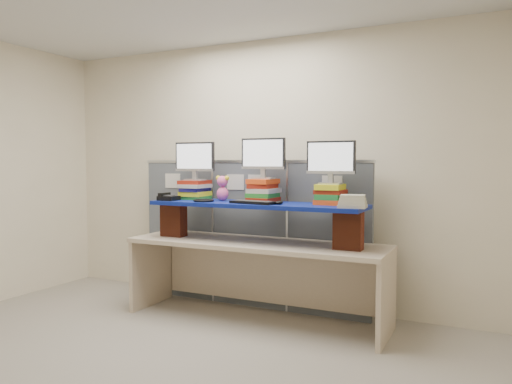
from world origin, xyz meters
The scene contains 18 objects.
room centered at (0.00, 0.00, 1.40)m, with size 5.00×4.00×2.80m.
cubicle_partition centered at (0.00, 1.78, 0.77)m, with size 2.60×0.06×1.53m.
desk centered at (0.28, 1.37, 0.60)m, with size 2.50×0.76×0.76m.
brick_pier_left centered at (-0.62, 1.31, 0.92)m, with size 0.24×0.13×0.33m, color maroon.
brick_pier_right centered at (1.18, 1.33, 0.92)m, with size 0.24×0.13×0.33m, color maroon.
blue_board centered at (0.28, 1.37, 1.11)m, with size 2.07×0.52×0.04m, color #080A6E.
book_stack_left centered at (-0.48, 1.48, 1.23)m, with size 0.27×0.32×0.19m.
book_stack_center centered at (0.30, 1.49, 1.24)m, with size 0.26×0.32×0.22m.
book_stack_right centered at (0.97, 1.50, 1.22)m, with size 0.25×0.29×0.18m.
monitor_left centered at (-0.47, 1.48, 1.54)m, with size 0.45×0.13×0.39m.
monitor_center centered at (0.30, 1.49, 1.57)m, with size 0.45×0.13×0.39m.
monitor_right centered at (0.97, 1.50, 1.53)m, with size 0.45×0.13×0.39m.
keyboard centered at (0.31, 1.24, 1.14)m, with size 0.45×0.20×0.03m.
mouse centered at (0.56, 1.28, 1.14)m, with size 0.06×0.11×0.03m, color black.
desk_phone centered at (-0.62, 1.22, 1.16)m, with size 0.18×0.16×0.08m.
headset centered at (-0.22, 1.25, 1.14)m, with size 0.20×0.20×0.02m, color black.
plush_toy centered at (-0.12, 1.43, 1.25)m, with size 0.15×0.11×0.25m.
binder_stack centered at (1.24, 1.25, 1.18)m, with size 0.25×0.21×0.11m.
Camera 1 is at (2.36, -2.82, 1.51)m, focal length 35.00 mm.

